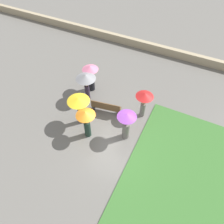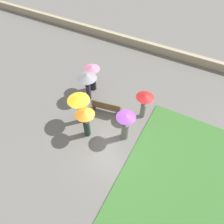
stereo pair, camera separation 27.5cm
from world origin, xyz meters
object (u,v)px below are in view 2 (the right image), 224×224
crowd_person_red (144,100)px  crowd_person_purple (126,123)px  crowd_person_orange (85,118)px  crowd_person_grey (87,79)px  crowd_person_yellow (79,103)px  park_bench (106,107)px  crowd_person_pink (92,74)px

crowd_person_red → crowd_person_purple: 1.81m
crowd_person_red → crowd_person_orange: bearing=122.9°
crowd_person_red → crowd_person_grey: (3.50, 0.20, 0.18)m
crowd_person_yellow → park_bench: bearing=-51.1°
park_bench → crowd_person_red: crowd_person_red is taller
crowd_person_yellow → crowd_person_grey: bearing=5.0°
crowd_person_yellow → crowd_person_red: size_ratio=1.07×
park_bench → crowd_person_orange: (0.15, 1.84, 0.89)m
park_bench → crowd_person_orange: bearing=75.4°
crowd_person_yellow → crowd_person_red: crowd_person_yellow is taller
crowd_person_grey → park_bench: bearing=104.1°
park_bench → crowd_person_grey: (1.53, -0.53, 1.05)m
crowd_person_orange → crowd_person_purple: bearing=161.4°
crowd_person_yellow → crowd_person_orange: 1.01m
crowd_person_orange → crowd_person_red: bearing=-170.9°
crowd_person_grey → crowd_person_red: bearing=126.4°
crowd_person_pink → crowd_person_yellow: (-0.79, 2.60, 0.24)m
park_bench → crowd_person_yellow: crowd_person_yellow is taller
crowd_person_grey → crowd_person_orange: 2.75m
crowd_person_orange → crowd_person_grey: bearing=-101.2°
park_bench → crowd_person_purple: crowd_person_purple is taller
crowd_person_red → crowd_person_orange: (2.12, 2.57, 0.02)m
crowd_person_yellow → crowd_person_grey: (0.60, -1.75, 0.04)m
park_bench → crowd_person_pink: 2.34m
crowd_person_grey → crowd_person_orange: crowd_person_orange is taller
crowd_person_pink → crowd_person_red: 3.75m
crowd_person_grey → crowd_person_yellow: bearing=51.9°
crowd_person_yellow → crowd_person_purple: crowd_person_yellow is taller
crowd_person_pink → crowd_person_orange: crowd_person_orange is taller
park_bench → crowd_person_yellow: 1.84m
crowd_person_purple → crowd_person_red: bearing=123.8°
crowd_person_orange → park_bench: bearing=-136.0°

